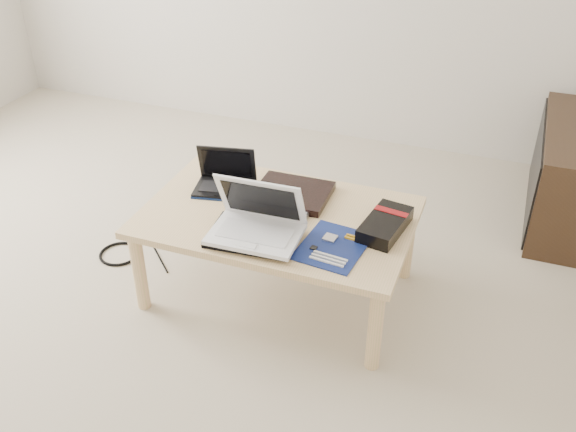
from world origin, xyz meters
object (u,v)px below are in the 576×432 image
(netbook, at_px, (225,180))
(white_laptop, at_px, (257,222))
(coffee_table, at_px, (278,224))
(gpu_box, at_px, (385,225))

(netbook, bearing_deg, white_laptop, -47.28)
(coffee_table, bearing_deg, white_laptop, -93.92)
(coffee_table, distance_m, gpu_box, 0.45)
(netbook, height_order, gpu_box, netbook)
(coffee_table, distance_m, white_laptop, 0.22)
(netbook, xyz_separation_m, white_laptop, (0.28, -0.30, 0.03))
(netbook, distance_m, white_laptop, 0.41)
(coffee_table, height_order, white_laptop, white_laptop)
(white_laptop, relative_size, gpu_box, 1.21)
(coffee_table, height_order, gpu_box, gpu_box)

